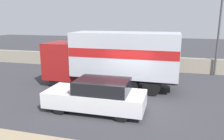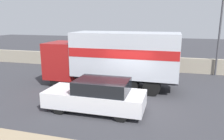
{
  "view_description": "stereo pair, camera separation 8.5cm",
  "coord_description": "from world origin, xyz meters",
  "views": [
    {
      "loc": [
        2.09,
        -10.0,
        4.13
      ],
      "look_at": [
        -0.77,
        0.7,
        1.52
      ],
      "focal_mm": 35.0,
      "sensor_mm": 36.0,
      "label": 1
    },
    {
      "loc": [
        2.18,
        -9.98,
        4.13
      ],
      "look_at": [
        -0.77,
        0.7,
        1.52
      ],
      "focal_mm": 35.0,
      "sensor_mm": 36.0,
      "label": 2
    }
  ],
  "objects": [
    {
      "name": "street_lamp",
      "position": [
        5.4,
        7.32,
        4.37
      ],
      "size": [
        0.56,
        0.28,
        7.61
      ],
      "color": "#4C4C51",
      "rests_on": "ground_plane"
    },
    {
      "name": "box_truck",
      "position": [
        -1.16,
        2.53,
        1.94
      ],
      "size": [
        8.06,
        2.4,
        3.36
      ],
      "rotation": [
        0.0,
        0.0,
        3.14
      ],
      "color": "maroon",
      "rests_on": "ground_plane"
    },
    {
      "name": "ground_plane",
      "position": [
        0.0,
        0.0,
        0.0
      ],
      "size": [
        80.0,
        80.0,
        0.0
      ],
      "primitive_type": "plane",
      "color": "#38383D"
    },
    {
      "name": "car_hatchback",
      "position": [
        -0.98,
        -1.14,
        0.74
      ],
      "size": [
        4.53,
        1.79,
        1.5
      ],
      "rotation": [
        0.0,
        0.0,
        3.14
      ],
      "color": "silver",
      "rests_on": "ground_plane"
    },
    {
      "name": "stone_wall_backdrop",
      "position": [
        0.0,
        7.66,
        0.58
      ],
      "size": [
        60.0,
        0.35,
        1.16
      ],
      "color": "#A39984",
      "rests_on": "ground_plane"
    }
  ]
}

